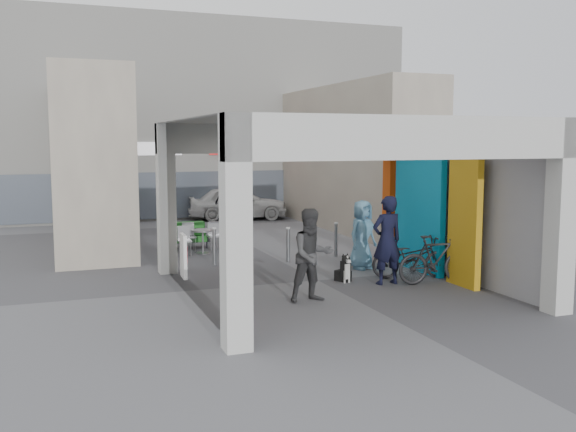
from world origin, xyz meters
name	(u,v)px	position (x,y,z in m)	size (l,w,h in m)	color
ground	(318,280)	(0.00, 0.00, 0.00)	(90.00, 90.00, 0.00)	#5E5E63
arcade_canopy	(357,179)	(0.54, -0.82, 2.30)	(6.40, 6.45, 6.40)	beige
far_building	(188,120)	(0.00, 13.99, 3.99)	(18.00, 4.08, 8.00)	silver
plaza_bldg_left	(85,161)	(-4.50, 7.50, 2.50)	(2.00, 9.00, 5.00)	#B3A894
plaza_bldg_right	(353,158)	(4.50, 7.50, 2.50)	(2.00, 9.00, 5.00)	#B3A894
bollard_left	(214,247)	(-1.74, 2.52, 0.47)	(0.09, 0.09, 0.94)	gray
bollard_center	(288,245)	(0.15, 2.31, 0.44)	(0.09, 0.09, 0.88)	gray
bollard_right	(336,240)	(1.61, 2.56, 0.45)	(0.09, 0.09, 0.91)	gray
advert_board_near	(228,294)	(-2.75, -2.58, 0.51)	(0.15, 0.56, 1.00)	white
advert_board_far	(184,256)	(-2.75, 1.33, 0.51)	(0.12, 0.55, 1.00)	white
cafe_set	(197,242)	(-1.74, 4.55, 0.28)	(1.32, 1.06, 0.80)	#959599
produce_stand	(189,238)	(-1.80, 5.35, 0.29)	(1.12, 0.61, 0.74)	black
crate_stack	(235,227)	(0.14, 7.38, 0.28)	(0.45, 0.35, 0.56)	#1B5B1A
border_collie	(345,270)	(0.50, -0.34, 0.26)	(0.24, 0.47, 0.64)	black
man_with_dog	(387,240)	(1.26, -0.85, 0.96)	(0.70, 0.46, 1.93)	black
man_back_turned	(312,255)	(-0.84, -1.69, 0.91)	(0.88, 0.69, 1.81)	#3E3E41
man_elderly	(362,235)	(1.52, 0.84, 0.84)	(0.82, 0.53, 1.68)	#5E93B7
man_crates	(229,202)	(0.41, 9.07, 0.95)	(1.12, 0.46, 1.90)	black
bicycle_front	(412,257)	(2.10, -0.50, 0.48)	(0.64, 1.83, 0.96)	black
bicycle_rear	(436,259)	(2.30, -1.18, 0.53)	(0.50, 1.78, 1.07)	black
white_van	(238,203)	(1.41, 11.50, 0.66)	(1.57, 3.89, 1.33)	silver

